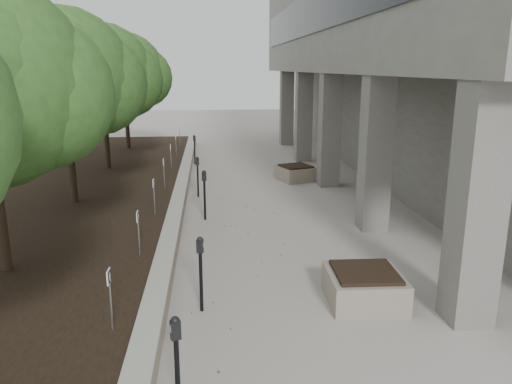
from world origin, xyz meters
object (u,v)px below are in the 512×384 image
crabapple_tree_3 (66,107)px  crabapple_tree_4 (103,97)px  parking_meter_3 (205,195)px  parking_meter_1 (177,369)px  parking_meter_5 (195,150)px  crabapple_tree_5 (125,91)px  parking_meter_4 (198,177)px  parking_meter_2 (201,274)px  planter_front (364,286)px  planter_back (296,173)px

crabapple_tree_3 → crabapple_tree_4: 5.00m
parking_meter_3 → parking_meter_1: bearing=-82.2°
parking_meter_5 → parking_meter_3: bearing=-86.2°
crabapple_tree_5 → parking_meter_1: size_ratio=3.91×
parking_meter_1 → parking_meter_3: (0.26, 8.22, 0.02)m
crabapple_tree_4 → parking_meter_5: (3.26, 2.55, -2.46)m
crabapple_tree_3 → parking_meter_4: 4.64m
parking_meter_2 → parking_meter_5: bearing=102.4°
crabapple_tree_4 → planter_front: bearing=-59.1°
crabapple_tree_4 → parking_meter_5: 4.81m
parking_meter_1 → parking_meter_2: bearing=67.4°
parking_meter_3 → parking_meter_4: size_ratio=1.06×
parking_meter_5 → crabapple_tree_3: bearing=-113.0°
crabapple_tree_4 → planter_front: (6.70, -11.19, -2.81)m
parking_meter_3 → planter_front: parking_meter_3 is taller
planter_front → parking_meter_4: bearing=111.7°
parking_meter_1 → parking_meter_2: size_ratio=1.01×
parking_meter_4 → parking_meter_5: size_ratio=1.03×
crabapple_tree_3 → parking_meter_3: 4.54m
crabapple_tree_5 → parking_meter_1: 19.51m
crabapple_tree_3 → parking_meter_4: crabapple_tree_3 is taller
parking_meter_4 → planter_front: 8.58m
parking_meter_2 → planter_front: size_ratio=1.04×
parking_meter_4 → crabapple_tree_3: bearing=-155.8°
planter_front → planter_back: 10.16m
parking_meter_4 → parking_meter_2: bearing=-91.0°
parking_meter_3 → parking_meter_2: bearing=-80.7°
crabapple_tree_5 → parking_meter_2: 16.86m
parking_meter_5 → crabapple_tree_4: bearing=-141.7°
crabapple_tree_5 → parking_meter_3: crabapple_tree_5 is taller
crabapple_tree_5 → planter_back: 9.80m
crabapple_tree_4 → parking_meter_3: crabapple_tree_4 is taller
crabapple_tree_3 → planter_front: size_ratio=4.10×
planter_front → crabapple_tree_3: bearing=137.3°
crabapple_tree_3 → parking_meter_3: crabapple_tree_3 is taller
crabapple_tree_3 → planter_front: crabapple_tree_3 is taller
parking_meter_3 → planter_back: size_ratio=1.16×
crabapple_tree_5 → parking_meter_1: (3.50, -19.04, -2.42)m
crabapple_tree_3 → planter_back: 8.67m
parking_meter_1 → parking_meter_2: parking_meter_1 is taller
crabapple_tree_5 → planter_front: bearing=-67.5°
crabapple_tree_4 → crabapple_tree_5: same height
crabapple_tree_5 → parking_meter_5: 4.76m
parking_meter_3 → planter_front: (2.93, -5.36, -0.41)m
crabapple_tree_4 → crabapple_tree_5: size_ratio=1.00×
planter_front → crabapple_tree_4: bearing=120.9°
parking_meter_2 → parking_meter_5: parking_meter_2 is taller
crabapple_tree_3 → crabapple_tree_4: (0.00, 5.00, 0.00)m
crabapple_tree_4 → parking_meter_1: size_ratio=3.91×
parking_meter_3 → parking_meter_5: (-0.51, 8.38, -0.06)m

